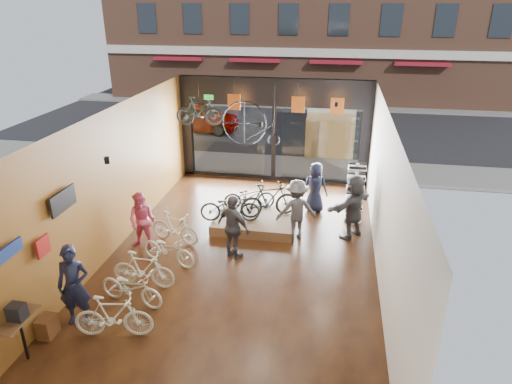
% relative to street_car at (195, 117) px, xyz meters
% --- Properties ---
extents(ground_plane, '(7.00, 12.00, 0.04)m').
position_rel_street_car_xyz_m(ground_plane, '(4.91, -12.00, -0.78)').
color(ground_plane, black).
rests_on(ground_plane, ground).
extents(ceiling, '(7.00, 12.00, 0.04)m').
position_rel_street_car_xyz_m(ceiling, '(4.91, -12.00, 3.06)').
color(ceiling, black).
rests_on(ceiling, ground).
extents(wall_left, '(0.04, 12.00, 3.80)m').
position_rel_street_car_xyz_m(wall_left, '(1.39, -12.00, 1.14)').
color(wall_left, brown).
rests_on(wall_left, ground).
extents(wall_right, '(0.04, 12.00, 3.80)m').
position_rel_street_car_xyz_m(wall_right, '(8.43, -12.00, 1.14)').
color(wall_right, beige).
rests_on(wall_right, ground).
extents(wall_back, '(7.00, 0.04, 3.80)m').
position_rel_street_car_xyz_m(wall_back, '(4.91, -18.02, 1.14)').
color(wall_back, beige).
rests_on(wall_back, ground).
extents(storefront, '(7.00, 0.26, 3.80)m').
position_rel_street_car_xyz_m(storefront, '(4.91, -6.00, 1.14)').
color(storefront, black).
rests_on(storefront, ground).
extents(exit_sign, '(0.35, 0.06, 0.18)m').
position_rel_street_car_xyz_m(exit_sign, '(2.51, -6.12, 2.29)').
color(exit_sign, '#198C26').
rests_on(exit_sign, storefront).
extents(street_road, '(30.00, 18.00, 0.02)m').
position_rel_street_car_xyz_m(street_road, '(4.91, 3.00, -0.77)').
color(street_road, black).
rests_on(street_road, ground).
extents(sidewalk_near, '(30.00, 2.40, 0.12)m').
position_rel_street_car_xyz_m(sidewalk_near, '(4.91, -4.80, -0.70)').
color(sidewalk_near, slate).
rests_on(sidewalk_near, ground).
extents(sidewalk_far, '(30.00, 2.00, 0.12)m').
position_rel_street_car_xyz_m(sidewalk_far, '(4.91, 7.00, -0.70)').
color(sidewalk_far, slate).
rests_on(sidewalk_far, ground).
extents(street_car, '(4.45, 1.79, 1.52)m').
position_rel_street_car_xyz_m(street_car, '(0.00, 0.00, 0.00)').
color(street_car, gray).
rests_on(street_car, street_road).
extents(box_truck, '(2.13, 6.38, 2.51)m').
position_rel_street_car_xyz_m(box_truck, '(6.93, -1.00, 0.50)').
color(box_truck, silver).
rests_on(box_truck, street_road).
extents(floor_bike_1, '(1.65, 0.72, 0.96)m').
position_rel_street_car_xyz_m(floor_bike_1, '(2.99, -15.37, -0.28)').
color(floor_bike_1, beige).
rests_on(floor_bike_1, ground_plane).
extents(floor_bike_2, '(1.68, 0.87, 0.84)m').
position_rel_street_car_xyz_m(floor_bike_2, '(2.88, -14.29, -0.34)').
color(floor_bike_2, beige).
rests_on(floor_bike_2, ground_plane).
extents(floor_bike_3, '(1.55, 0.45, 0.93)m').
position_rel_street_car_xyz_m(floor_bike_3, '(2.89, -13.61, -0.29)').
color(floor_bike_3, beige).
rests_on(floor_bike_3, ground_plane).
extents(floor_bike_4, '(1.68, 0.98, 0.83)m').
position_rel_street_car_xyz_m(floor_bike_4, '(3.11, -12.53, -0.34)').
color(floor_bike_4, beige).
rests_on(floor_bike_4, ground_plane).
extents(floor_bike_5, '(1.57, 0.79, 0.91)m').
position_rel_street_car_xyz_m(floor_bike_5, '(2.90, -11.42, -0.31)').
color(floor_bike_5, beige).
rests_on(floor_bike_5, ground_plane).
extents(display_platform, '(2.40, 1.80, 0.30)m').
position_rel_street_car_xyz_m(display_platform, '(4.94, -10.05, -0.61)').
color(display_platform, brown).
rests_on(display_platform, ground_plane).
extents(display_bike_left, '(1.83, 0.91, 0.92)m').
position_rel_street_car_xyz_m(display_bike_left, '(4.26, -10.43, 0.00)').
color(display_bike_left, black).
rests_on(display_bike_left, display_platform).
extents(display_bike_mid, '(1.82, 1.20, 1.06)m').
position_rel_street_car_xyz_m(display_bike_mid, '(5.34, -9.92, 0.07)').
color(display_bike_mid, black).
rests_on(display_bike_mid, display_platform).
extents(display_bike_right, '(1.67, 0.96, 0.83)m').
position_rel_street_car_xyz_m(display_bike_right, '(4.65, -9.48, -0.04)').
color(display_bike_right, black).
rests_on(display_bike_right, display_platform).
extents(customer_0, '(0.75, 0.57, 1.83)m').
position_rel_street_car_xyz_m(customer_0, '(2.05, -15.09, 0.16)').
color(customer_0, '#161C33').
rests_on(customer_0, ground_plane).
extents(customer_1, '(0.82, 0.66, 1.63)m').
position_rel_street_car_xyz_m(customer_1, '(2.16, -11.86, 0.05)').
color(customer_1, '#CC4C72').
rests_on(customer_1, ground_plane).
extents(customer_2, '(1.12, 0.88, 1.77)m').
position_rel_street_car_xyz_m(customer_2, '(4.71, -11.92, 0.13)').
color(customer_2, '#3F3F44').
rests_on(customer_2, ground_plane).
extents(customer_3, '(1.28, 0.95, 1.76)m').
position_rel_street_car_xyz_m(customer_3, '(6.22, -10.55, 0.12)').
color(customer_3, '#3F3F44').
rests_on(customer_3, ground_plane).
extents(customer_4, '(0.89, 0.68, 1.63)m').
position_rel_street_car_xyz_m(customer_4, '(6.64, -8.65, 0.06)').
color(customer_4, '#161C33').
rests_on(customer_4, ground_plane).
extents(customer_5, '(1.54, 1.71, 1.89)m').
position_rel_street_car_xyz_m(customer_5, '(7.79, -10.20, 0.19)').
color(customer_5, '#3F3F44').
rests_on(customer_5, ground_plane).
extents(sunglasses_rack, '(0.65, 0.57, 1.87)m').
position_rel_street_car_xyz_m(sunglasses_rack, '(7.86, -9.17, 0.18)').
color(sunglasses_rack, white).
rests_on(sunglasses_rack, ground_plane).
extents(wall_merch, '(0.40, 2.40, 2.60)m').
position_rel_street_car_xyz_m(wall_merch, '(1.53, -15.50, 0.54)').
color(wall_merch, navy).
rests_on(wall_merch, wall_left).
extents(penny_farthing, '(1.89, 0.06, 1.51)m').
position_rel_street_car_xyz_m(penny_farthing, '(4.47, -7.70, 1.74)').
color(penny_farthing, black).
rests_on(penny_farthing, ceiling).
extents(hung_bike, '(1.61, 0.58, 0.95)m').
position_rel_street_car_xyz_m(hung_bike, '(2.65, -7.80, 2.17)').
color(hung_bike, black).
rests_on(hung_bike, ceiling).
extents(jersey_left, '(0.45, 0.03, 0.55)m').
position_rel_street_car_xyz_m(jersey_left, '(3.61, -6.80, 2.29)').
color(jersey_left, '#CC5919').
rests_on(jersey_left, ceiling).
extents(jersey_mid, '(0.45, 0.03, 0.55)m').
position_rel_street_car_xyz_m(jersey_mid, '(5.84, -6.80, 2.29)').
color(jersey_mid, '#CC5919').
rests_on(jersey_mid, ceiling).
extents(jersey_right, '(0.45, 0.03, 0.55)m').
position_rel_street_car_xyz_m(jersey_right, '(7.15, -6.80, 2.29)').
color(jersey_right, '#CC5919').
rests_on(jersey_right, ceiling).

